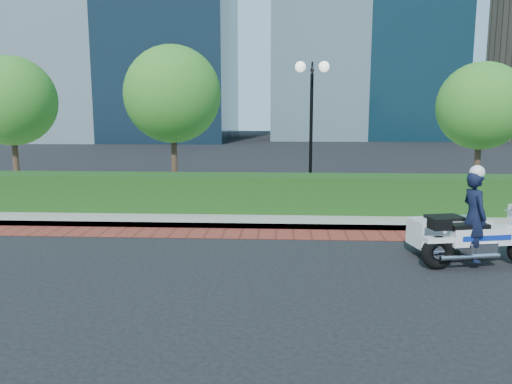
{
  "coord_description": "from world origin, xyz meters",
  "views": [
    {
      "loc": [
        0.14,
        -10.08,
        2.94
      ],
      "look_at": [
        -0.48,
        1.63,
        1.0
      ],
      "focal_mm": 35.0,
      "sensor_mm": 36.0,
      "label": 1
    }
  ],
  "objects_px": {
    "tree_a": "(11,101)",
    "tree_b": "(173,94)",
    "lamppost": "(311,109)",
    "tree_c": "(481,106)",
    "police_motorcycle": "(467,229)"
  },
  "relations": [
    {
      "from": "lamppost",
      "to": "tree_c",
      "type": "distance_m",
      "value": 5.65
    },
    {
      "from": "tree_b",
      "to": "police_motorcycle",
      "type": "xyz_separation_m",
      "value": [
        7.22,
        -6.98,
        -2.77
      ]
    },
    {
      "from": "lamppost",
      "to": "tree_a",
      "type": "relative_size",
      "value": 0.92
    },
    {
      "from": "lamppost",
      "to": "tree_c",
      "type": "bearing_deg",
      "value": 13.3
    },
    {
      "from": "tree_b",
      "to": "tree_c",
      "type": "bearing_deg",
      "value": -0.0
    },
    {
      "from": "tree_a",
      "to": "tree_b",
      "type": "height_order",
      "value": "tree_b"
    },
    {
      "from": "lamppost",
      "to": "tree_b",
      "type": "bearing_deg",
      "value": 163.89
    },
    {
      "from": "tree_a",
      "to": "tree_b",
      "type": "distance_m",
      "value": 5.5
    },
    {
      "from": "tree_c",
      "to": "police_motorcycle",
      "type": "xyz_separation_m",
      "value": [
        -2.78,
        -6.98,
        -2.38
      ]
    },
    {
      "from": "lamppost",
      "to": "tree_b",
      "type": "height_order",
      "value": "tree_b"
    },
    {
      "from": "tree_c",
      "to": "tree_a",
      "type": "bearing_deg",
      "value": 180.0
    },
    {
      "from": "lamppost",
      "to": "police_motorcycle",
      "type": "distance_m",
      "value": 6.7
    },
    {
      "from": "tree_c",
      "to": "police_motorcycle",
      "type": "relative_size",
      "value": 1.81
    },
    {
      "from": "lamppost",
      "to": "tree_b",
      "type": "relative_size",
      "value": 0.86
    },
    {
      "from": "tree_a",
      "to": "tree_c",
      "type": "relative_size",
      "value": 1.06
    }
  ]
}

